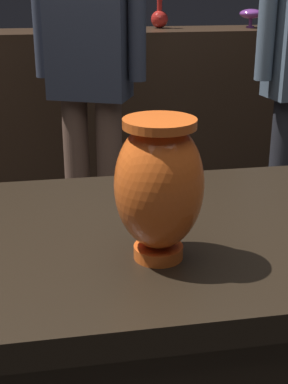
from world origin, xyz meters
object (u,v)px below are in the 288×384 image
(shelf_vase_far_right, at_px, (251,14))
(shelf_vase_right, at_px, (160,17))
(visitor_center_back, at_px, (90,61))
(vase_centerpiece, at_px, (159,185))
(shelf_vase_center, at_px, (67,14))

(shelf_vase_far_right, relative_size, shelf_vase_right, 0.65)
(shelf_vase_far_right, distance_m, shelf_vase_right, 0.52)
(shelf_vase_right, bearing_deg, visitor_center_back, -117.12)
(vase_centerpiece, xyz_separation_m, shelf_vase_center, (-0.03, 2.39, 0.14))
(vase_centerpiece, relative_size, shelf_vase_right, 1.21)
(shelf_vase_far_right, relative_size, shelf_vase_center, 0.93)
(vase_centerpiece, height_order, shelf_vase_right, shelf_vase_right)
(shelf_vase_center, relative_size, visitor_center_back, 0.09)
(vase_centerpiece, distance_m, visitor_center_back, 1.44)
(vase_centerpiece, bearing_deg, visitor_center_back, 89.66)
(shelf_vase_far_right, relative_size, visitor_center_back, 0.08)
(shelf_vase_center, bearing_deg, shelf_vase_right, -0.64)
(vase_centerpiece, relative_size, shelf_vase_far_right, 1.86)
(vase_centerpiece, bearing_deg, shelf_vase_far_right, 66.42)
(shelf_vase_right, bearing_deg, shelf_vase_far_right, -7.58)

